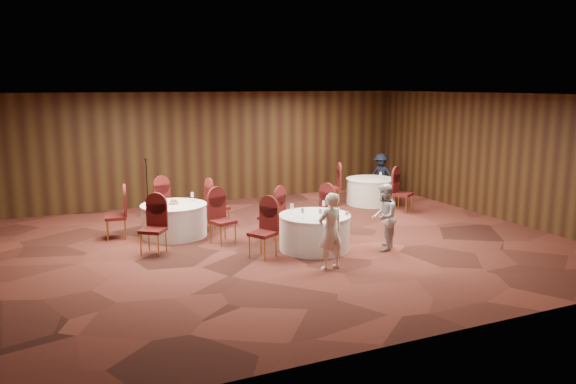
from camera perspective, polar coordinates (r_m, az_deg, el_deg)
name	(u,v)px	position (r m, az deg, el deg)	size (l,w,h in m)	color
ground	(283,244)	(12.23, -0.47, -5.30)	(12.00, 12.00, 0.00)	black
room_shell	(283,154)	(11.84, -0.49, 3.87)	(12.00, 12.00, 12.00)	silver
table_main	(315,232)	(11.78, 2.72, -4.05)	(1.50, 1.50, 0.74)	white
table_left	(174,220)	(13.04, -11.48, -2.80)	(1.49, 1.49, 0.74)	white
table_right	(371,191)	(16.39, 8.42, 0.10)	(1.43, 1.43, 0.74)	white
chairs_main	(291,220)	(12.21, 0.26, -2.90)	(2.84, 1.94, 1.00)	#420D11
chairs_left	(174,215)	(12.98, -11.53, -2.29)	(2.97, 3.23, 1.00)	#420D11
chairs_right	(366,191)	(15.76, 7.93, 0.14)	(2.02, 2.26, 1.00)	#420D11
tabletop_main	(322,210)	(11.66, 3.44, -1.89)	(1.12, 0.98, 0.22)	silver
tabletop_left	(173,201)	(12.93, -11.56, -0.88)	(0.93, 0.75, 0.22)	silver
tabletop_right	(381,174)	(16.20, 9.40, 1.82)	(0.08, 0.08, 0.22)	silver
mic_stand	(148,198)	(15.51, -14.07, -0.56)	(0.24, 0.24, 1.48)	black
woman_a	(330,231)	(10.46, 4.32, -4.00)	(0.53, 0.35, 1.46)	white
woman_b	(384,217)	(11.81, 9.71, -2.52)	(0.68, 0.53, 1.41)	silver
man_c	(381,175)	(17.60, 9.42, 1.75)	(0.85, 0.49, 1.32)	black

